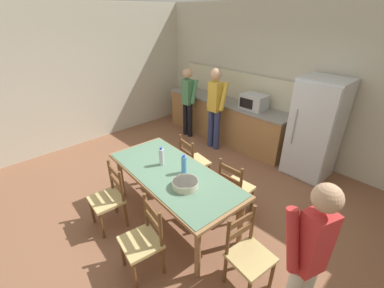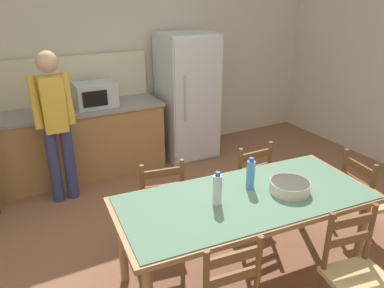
% 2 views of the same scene
% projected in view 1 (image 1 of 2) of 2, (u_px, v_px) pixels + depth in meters
% --- Properties ---
extents(ground_plane, '(8.32, 8.32, 0.00)m').
position_uv_depth(ground_plane, '(187.00, 202.00, 4.08)').
color(ground_plane, brown).
extents(wall_back, '(6.52, 0.12, 2.90)m').
position_uv_depth(wall_back, '(286.00, 83.00, 5.05)').
color(wall_back, beige).
rests_on(wall_back, ground).
extents(wall_left, '(0.12, 5.20, 2.90)m').
position_uv_depth(wall_left, '(84.00, 77.00, 5.51)').
color(wall_left, beige).
rests_on(wall_left, ground).
extents(kitchen_counter, '(3.13, 0.66, 0.92)m').
position_uv_depth(kitchen_counter, '(225.00, 119.00, 5.96)').
color(kitchen_counter, '#9E7042').
rests_on(kitchen_counter, ground).
extents(counter_splashback, '(3.09, 0.03, 0.60)m').
position_uv_depth(counter_splashback, '(235.00, 85.00, 5.80)').
color(counter_splashback, beige).
rests_on(counter_splashback, kitchen_counter).
extents(refrigerator, '(0.74, 0.73, 1.76)m').
position_uv_depth(refrigerator, '(315.00, 129.00, 4.44)').
color(refrigerator, silver).
rests_on(refrigerator, ground).
extents(microwave, '(0.50, 0.39, 0.30)m').
position_uv_depth(microwave, '(254.00, 102.00, 5.20)').
color(microwave, '#B2B7BC').
rests_on(microwave, kitchen_counter).
extents(dining_table, '(2.12, 1.05, 0.79)m').
position_uv_depth(dining_table, '(173.00, 177.00, 3.46)').
color(dining_table, olive).
rests_on(dining_table, ground).
extents(bottle_near_centre, '(0.07, 0.07, 0.27)m').
position_uv_depth(bottle_near_centre, '(161.00, 157.00, 3.54)').
color(bottle_near_centre, silver).
rests_on(bottle_near_centre, dining_table).
extents(bottle_off_centre, '(0.07, 0.07, 0.27)m').
position_uv_depth(bottle_off_centre, '(184.00, 165.00, 3.36)').
color(bottle_off_centre, '#4C8ED6').
rests_on(bottle_off_centre, dining_table).
extents(serving_bowl, '(0.32, 0.32, 0.09)m').
position_uv_depth(serving_bowl, '(185.00, 183.00, 3.11)').
color(serving_bowl, beige).
rests_on(serving_bowl, dining_table).
extents(chair_side_far_left, '(0.48, 0.46, 0.91)m').
position_uv_depth(chair_side_far_left, '(193.00, 162.00, 4.32)').
color(chair_side_far_left, brown).
rests_on(chair_side_far_left, ground).
extents(chair_side_near_left, '(0.46, 0.44, 0.91)m').
position_uv_depth(chair_side_near_left, '(109.00, 198.00, 3.48)').
color(chair_side_near_left, brown).
rests_on(chair_side_near_left, ground).
extents(chair_head_end, '(0.45, 0.47, 0.91)m').
position_uv_depth(chair_head_end, '(248.00, 254.00, 2.68)').
color(chair_head_end, brown).
rests_on(chair_head_end, ground).
extents(chair_side_near_right, '(0.48, 0.46, 0.91)m').
position_uv_depth(chair_side_near_right, '(144.00, 240.00, 2.84)').
color(chair_side_near_right, brown).
rests_on(chair_side_near_right, ground).
extents(chair_side_far_right, '(0.43, 0.41, 0.91)m').
position_uv_depth(chair_side_far_right, '(235.00, 188.00, 3.68)').
color(chair_side_far_right, brown).
rests_on(chair_side_far_right, ground).
extents(person_at_sink, '(0.40, 0.28, 1.60)m').
position_uv_depth(person_at_sink, '(188.00, 99.00, 5.88)').
color(person_at_sink, black).
rests_on(person_at_sink, ground).
extents(person_at_counter, '(0.43, 0.30, 1.72)m').
position_uv_depth(person_at_counter, '(215.00, 105.00, 5.30)').
color(person_at_counter, navy).
rests_on(person_at_counter, ground).
extents(person_by_table, '(0.36, 0.46, 1.64)m').
position_uv_depth(person_by_table, '(308.00, 257.00, 2.08)').
color(person_by_table, silver).
rests_on(person_by_table, ground).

